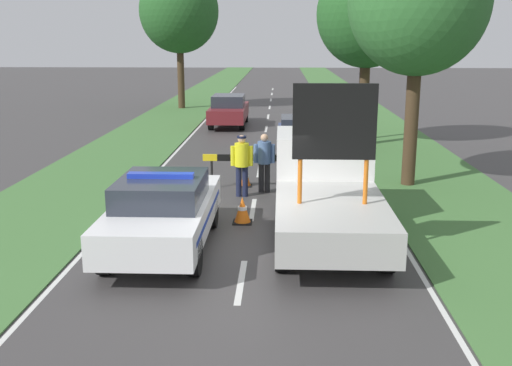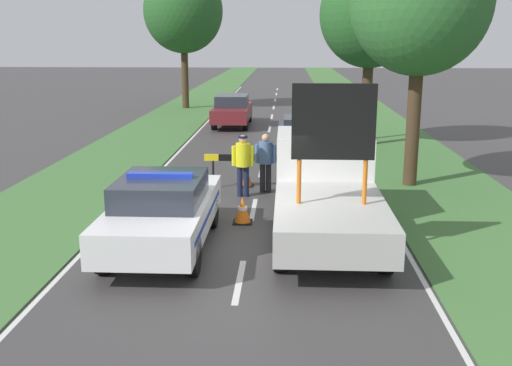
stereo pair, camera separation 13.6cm
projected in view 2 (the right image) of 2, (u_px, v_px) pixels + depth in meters
The scene contains 18 objects.
ground_plane at pixel (245, 254), 12.28m from camera, with size 160.00×160.00×0.00m, color #3D3A3A.
lane_markings at pixel (267, 144), 25.17m from camera, with size 6.83×59.98×0.01m.
grass_verge_left at pixel (170, 121), 31.96m from camera, with size 3.86×120.00×0.03m.
grass_verge_right at pixel (373, 122), 31.42m from camera, with size 3.86×120.00×0.03m.
police_car at pixel (163, 211), 12.49m from camera, with size 1.93×4.83×1.66m.
work_truck at pixel (326, 185), 13.55m from camera, with size 2.23×5.98×3.49m.
road_barrier at pixel (247, 161), 17.47m from camera, with size 2.54×0.08×1.02m.
police_officer at pixel (243, 160), 16.56m from camera, with size 0.62×0.40×1.73m.
pedestrian_civilian at pixel (266, 158), 17.04m from camera, with size 0.61×0.39×1.69m.
traffic_cone_near_police at pixel (243, 210), 14.32m from camera, with size 0.46×0.46×0.64m.
traffic_cone_centre_front at pixel (247, 178), 17.89m from camera, with size 0.38×0.38×0.53m.
traffic_cone_near_truck at pixel (322, 174), 18.39m from camera, with size 0.39×0.39×0.54m.
queued_car_hatch_blue at pixel (305, 134), 23.01m from camera, with size 1.85×3.93×1.41m.
queued_car_wagon_maroon at pixel (232, 110), 30.11m from camera, with size 1.75×4.67×1.56m.
roadside_tree_near_left at pixel (183, 11), 36.49m from camera, with size 4.83×4.83×8.47m.
roadside_tree_near_right at pixel (371, 15), 23.57m from camera, with size 4.01×4.01×7.36m.
roadside_tree_mid_left at pixel (421, 2), 16.79m from camera, with size 3.98×3.98×7.43m.
utility_pole at pixel (365, 64), 25.22m from camera, with size 1.20×0.20×6.32m.
Camera 2 is at (0.82, -11.56, 4.32)m, focal length 42.00 mm.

